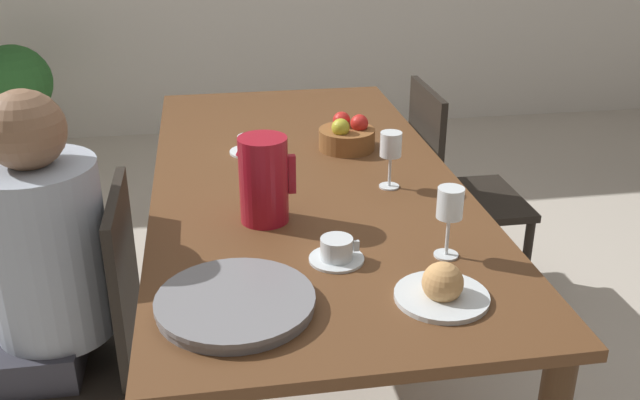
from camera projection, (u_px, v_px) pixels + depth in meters
The scene contains 14 objects.
ground_plane at pixel (307, 378), 2.54m from camera, with size 20.00×20.00×0.00m, color beige.
dining_table at pixel (305, 204), 2.26m from camera, with size 0.93×1.97×0.78m.
chair_person_side at pixel (85, 343), 1.90m from camera, with size 0.42×0.42×0.92m.
chair_opposite at pixel (452, 191), 2.82m from camera, with size 0.42×0.42×0.92m.
person_seated at pixel (37, 276), 1.80m from camera, with size 0.39×0.41×1.19m.
red_pitcher at pixel (264, 179), 1.88m from camera, with size 0.16×0.13×0.24m.
wine_glass_water at pixel (391, 147), 2.09m from camera, with size 0.06×0.06×0.17m.
wine_glass_juice at pixel (450, 207), 1.70m from camera, with size 0.06×0.06×0.18m.
teacup_near_person at pixel (337, 251), 1.72m from camera, with size 0.13×0.13×0.06m.
teacup_across at pixel (249, 146), 2.40m from camera, with size 0.13×0.13×0.06m.
serving_tray at pixel (235, 303), 1.53m from camera, with size 0.35×0.35×0.03m.
bread_plate at pixel (442, 288), 1.56m from camera, with size 0.21×0.21×0.09m.
fruit_bowl at pixel (347, 136), 2.42m from camera, with size 0.19×0.19×0.12m.
potted_plant at pixel (16, 89), 4.17m from camera, with size 0.43×0.43×0.76m.
Camera 1 is at (-0.28, -2.03, 1.63)m, focal length 40.00 mm.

